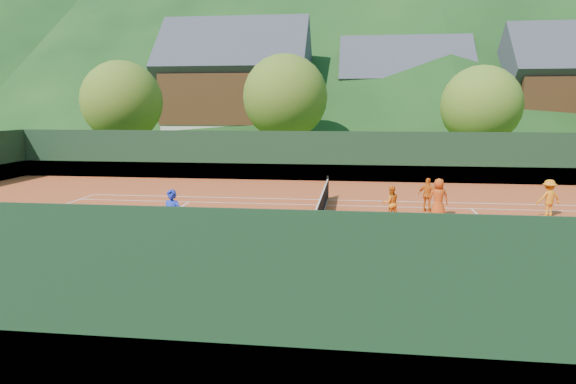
# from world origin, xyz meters

# --- Properties ---
(ground) EXTENTS (400.00, 400.00, 0.00)m
(ground) POSITION_xyz_m (0.00, 0.00, 0.00)
(ground) COLOR #33531A
(ground) RESTS_ON ground
(clay_court) EXTENTS (40.00, 24.00, 0.02)m
(clay_court) POSITION_xyz_m (0.00, 0.00, 0.01)
(clay_court) COLOR #B3431D
(clay_court) RESTS_ON ground
(coach) EXTENTS (0.71, 0.53, 1.78)m
(coach) POSITION_xyz_m (-4.56, -3.20, 0.91)
(coach) COLOR #1C2EB7
(coach) RESTS_ON clay_court
(student_a) EXTENTS (0.79, 0.69, 1.38)m
(student_a) POSITION_xyz_m (2.72, 1.28, 0.71)
(student_a) COLOR orange
(student_a) RESTS_ON clay_court
(student_b) EXTENTS (0.92, 0.66, 1.45)m
(student_b) POSITION_xyz_m (4.39, 3.20, 0.74)
(student_b) COLOR orange
(student_b) RESTS_ON clay_court
(student_c) EXTENTS (0.78, 0.51, 1.59)m
(student_c) POSITION_xyz_m (4.65, 2.06, 0.82)
(student_c) COLOR #CA4611
(student_c) RESTS_ON clay_court
(student_d) EXTENTS (1.09, 0.78, 1.52)m
(student_d) POSITION_xyz_m (9.12, 2.80, 0.78)
(student_d) COLOR orange
(student_d) RESTS_ON clay_court
(tennis_ball_0) EXTENTS (0.07, 0.07, 0.07)m
(tennis_ball_0) POSITION_xyz_m (-8.47, -3.81, 0.05)
(tennis_ball_0) COLOR #B4D623
(tennis_ball_0) RESTS_ON clay_court
(tennis_ball_1) EXTENTS (0.07, 0.07, 0.07)m
(tennis_ball_1) POSITION_xyz_m (1.54, -9.37, 0.05)
(tennis_ball_1) COLOR #B4D623
(tennis_ball_1) RESTS_ON clay_court
(tennis_ball_2) EXTENTS (0.07, 0.07, 0.07)m
(tennis_ball_2) POSITION_xyz_m (5.61, -5.75, 0.05)
(tennis_ball_2) COLOR #B4D623
(tennis_ball_2) RESTS_ON clay_court
(tennis_ball_3) EXTENTS (0.07, 0.07, 0.07)m
(tennis_ball_3) POSITION_xyz_m (1.94, -9.31, 0.05)
(tennis_ball_3) COLOR #B4D623
(tennis_ball_3) RESTS_ON clay_court
(tennis_ball_4) EXTENTS (0.07, 0.07, 0.07)m
(tennis_ball_4) POSITION_xyz_m (-0.92, -3.91, 0.05)
(tennis_ball_4) COLOR #B4D623
(tennis_ball_4) RESTS_ON clay_court
(tennis_ball_5) EXTENTS (0.07, 0.07, 0.07)m
(tennis_ball_5) POSITION_xyz_m (0.78, -6.83, 0.05)
(tennis_ball_5) COLOR #B4D623
(tennis_ball_5) RESTS_ON clay_court
(tennis_ball_6) EXTENTS (0.07, 0.07, 0.07)m
(tennis_ball_6) POSITION_xyz_m (4.76, -5.61, 0.05)
(tennis_ball_6) COLOR #B4D623
(tennis_ball_6) RESTS_ON clay_court
(tennis_ball_7) EXTENTS (0.07, 0.07, 0.07)m
(tennis_ball_7) POSITION_xyz_m (-7.28, -6.37, 0.05)
(tennis_ball_7) COLOR #B4D623
(tennis_ball_7) RESTS_ON clay_court
(tennis_ball_8) EXTENTS (0.07, 0.07, 0.07)m
(tennis_ball_8) POSITION_xyz_m (4.95, -2.05, 0.05)
(tennis_ball_8) COLOR #B4D623
(tennis_ball_8) RESTS_ON clay_court
(tennis_ball_9) EXTENTS (0.07, 0.07, 0.07)m
(tennis_ball_9) POSITION_xyz_m (-7.38, -6.49, 0.05)
(tennis_ball_9) COLOR #B4D623
(tennis_ball_9) RESTS_ON clay_court
(tennis_ball_10) EXTENTS (0.07, 0.07, 0.07)m
(tennis_ball_10) POSITION_xyz_m (-7.44, -3.90, 0.05)
(tennis_ball_10) COLOR #B4D623
(tennis_ball_10) RESTS_ON clay_court
(tennis_ball_11) EXTENTS (0.07, 0.07, 0.07)m
(tennis_ball_11) POSITION_xyz_m (-5.15, -1.32, 0.05)
(tennis_ball_11) COLOR #B4D623
(tennis_ball_11) RESTS_ON clay_court
(tennis_ball_12) EXTENTS (0.07, 0.07, 0.07)m
(tennis_ball_12) POSITION_xyz_m (-3.09, -1.48, 0.05)
(tennis_ball_12) COLOR #B4D623
(tennis_ball_12) RESTS_ON clay_court
(tennis_ball_14) EXTENTS (0.07, 0.07, 0.07)m
(tennis_ball_14) POSITION_xyz_m (-1.92, -1.93, 0.05)
(tennis_ball_14) COLOR #B4D623
(tennis_ball_14) RESTS_ON clay_court
(tennis_ball_16) EXTENTS (0.07, 0.07, 0.07)m
(tennis_ball_16) POSITION_xyz_m (0.49, -7.68, 0.05)
(tennis_ball_16) COLOR #B4D623
(tennis_ball_16) RESTS_ON clay_court
(tennis_ball_17) EXTENTS (0.07, 0.07, 0.07)m
(tennis_ball_17) POSITION_xyz_m (-2.23, -7.33, 0.05)
(tennis_ball_17) COLOR #B4D623
(tennis_ball_17) RESTS_ON clay_court
(tennis_ball_18) EXTENTS (0.07, 0.07, 0.07)m
(tennis_ball_18) POSITION_xyz_m (-3.08, -8.22, 0.05)
(tennis_ball_18) COLOR #B4D623
(tennis_ball_18) RESTS_ON clay_court
(court_lines) EXTENTS (23.83, 11.03, 0.00)m
(court_lines) POSITION_xyz_m (0.00, 0.00, 0.02)
(court_lines) COLOR silver
(court_lines) RESTS_ON clay_court
(tennis_net) EXTENTS (0.10, 12.07, 1.10)m
(tennis_net) POSITION_xyz_m (0.00, 0.00, 0.52)
(tennis_net) COLOR black
(tennis_net) RESTS_ON clay_court
(perimeter_fence) EXTENTS (40.40, 24.24, 3.00)m
(perimeter_fence) POSITION_xyz_m (0.00, 0.00, 1.27)
(perimeter_fence) COLOR black
(perimeter_fence) RESTS_ON clay_court
(ball_hopper) EXTENTS (0.57, 0.57, 1.00)m
(ball_hopper) POSITION_xyz_m (-8.30, -4.89, 0.77)
(ball_hopper) COLOR black
(ball_hopper) RESTS_ON clay_court
(chalet_left) EXTENTS (13.80, 9.93, 12.92)m
(chalet_left) POSITION_xyz_m (-10.00, 30.00, 5.65)
(chalet_left) COLOR beige
(chalet_left) RESTS_ON ground
(chalet_mid) EXTENTS (12.65, 8.82, 11.45)m
(chalet_mid) POSITION_xyz_m (6.00, 34.00, 4.99)
(chalet_mid) COLOR beige
(chalet_mid) RESTS_ON ground
(chalet_right) EXTENTS (11.50, 8.82, 11.91)m
(chalet_right) POSITION_xyz_m (20.00, 30.00, 5.26)
(chalet_right) COLOR beige
(chalet_right) RESTS_ON ground
(tree_a) EXTENTS (6.00, 6.00, 7.88)m
(tree_a) POSITION_xyz_m (-16.00, 18.00, 4.87)
(tree_a) COLOR #422A1A
(tree_a) RESTS_ON ground
(tree_b) EXTENTS (6.40, 6.40, 8.40)m
(tree_b) POSITION_xyz_m (-4.00, 20.00, 5.19)
(tree_b) COLOR #41281A
(tree_b) RESTS_ON ground
(tree_c) EXTENTS (5.60, 5.60, 7.35)m
(tree_c) POSITION_xyz_m (10.00, 19.00, 4.54)
(tree_c) COLOR #432B1A
(tree_c) RESTS_ON ground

